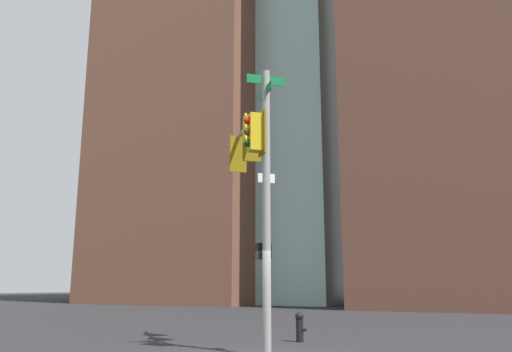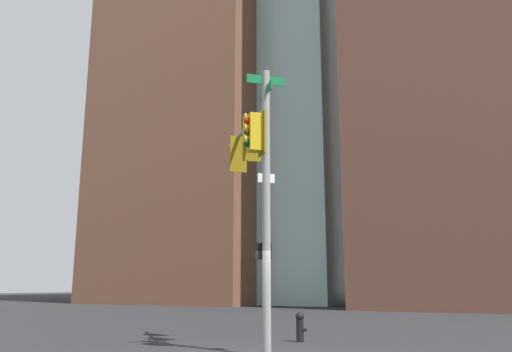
% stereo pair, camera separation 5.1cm
% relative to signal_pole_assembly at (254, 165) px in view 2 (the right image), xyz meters
% --- Properties ---
extents(signal_pole_assembly, '(3.16, 3.30, 7.28)m').
position_rel_signal_pole_assembly_xyz_m(signal_pole_assembly, '(0.00, 0.00, 0.00)').
color(signal_pole_assembly, gray).
rests_on(signal_pole_assembly, ground_plane).
extents(fire_hydrant, '(0.34, 0.26, 0.87)m').
position_rel_signal_pole_assembly_xyz_m(fire_hydrant, '(0.18, 2.64, -4.43)').
color(fire_hydrant, black).
rests_on(fire_hydrant, ground_plane).
extents(building_brick_nearside, '(19.99, 16.73, 49.66)m').
position_rel_signal_pole_assembly_xyz_m(building_brick_nearside, '(5.10, 30.84, 19.93)').
color(building_brick_nearside, brown).
rests_on(building_brick_nearside, ground_plane).
extents(building_brick_midblock, '(17.63, 15.53, 42.01)m').
position_rel_signal_pole_assembly_xyz_m(building_brick_midblock, '(-23.34, 31.57, 16.10)').
color(building_brick_midblock, brown).
rests_on(building_brick_midblock, ground_plane).
extents(building_glass_tower, '(22.99, 24.88, 71.68)m').
position_rel_signal_pole_assembly_xyz_m(building_glass_tower, '(-19.62, 40.28, 30.94)').
color(building_glass_tower, '#9EC6C1').
rests_on(building_glass_tower, ground_plane).
extents(building_brick_farside, '(23.25, 19.61, 44.22)m').
position_rel_signal_pole_assembly_xyz_m(building_brick_farside, '(-31.61, 45.71, 17.21)').
color(building_brick_farside, brown).
rests_on(building_brick_farside, ground_plane).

